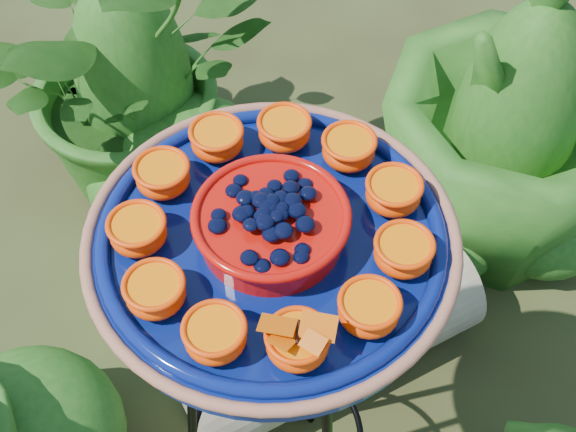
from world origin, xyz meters
name	(u,v)px	position (x,y,z in m)	size (l,w,h in m)	color
ground_plane	(286,431)	(0.00, 0.00, 0.00)	(20.00, 20.00, 0.00)	black
tripod_stand	(276,379)	(-0.01, -0.14, 0.53)	(0.41, 0.41, 0.87)	black
feeder_dish	(272,238)	(-0.01, -0.14, 0.92)	(0.57, 0.57, 0.10)	#08155D
driftwood_log	(330,341)	(0.09, 0.17, 0.11)	(0.23, 0.23, 0.69)	tan
shrub_back_left	(131,65)	(-0.41, 0.75, 0.39)	(0.71, 0.61, 0.78)	#1E5316
shrub_back_right	(534,60)	(0.50, 0.61, 0.56)	(0.63, 0.63, 1.12)	#1E5316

